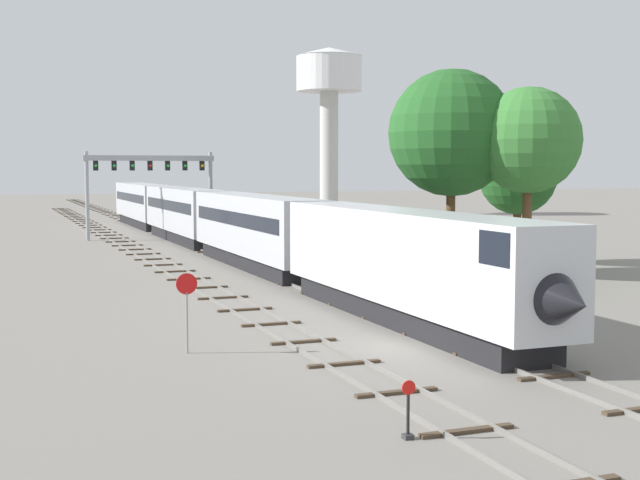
% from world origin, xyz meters
% --- Properties ---
extents(ground_plane, '(400.00, 400.00, 0.00)m').
position_xyz_m(ground_plane, '(0.00, 0.00, 0.00)').
color(ground_plane, gray).
extents(track_main, '(2.60, 200.00, 0.16)m').
position_xyz_m(track_main, '(2.00, 60.00, 0.07)').
color(track_main, slate).
rests_on(track_main, ground).
extents(track_near, '(2.60, 160.00, 0.16)m').
position_xyz_m(track_near, '(-3.50, 40.00, 0.07)').
color(track_near, slate).
rests_on(track_near, ground).
extents(passenger_train, '(3.04, 89.05, 4.80)m').
position_xyz_m(passenger_train, '(2.00, 38.20, 2.60)').
color(passenger_train, silver).
rests_on(passenger_train, ground).
extents(signal_gantry, '(12.10, 0.49, 8.11)m').
position_xyz_m(signal_gantry, '(-0.25, 52.96, 6.01)').
color(signal_gantry, '#999BA0').
rests_on(signal_gantry, ground).
extents(water_tower, '(9.33, 9.33, 23.45)m').
position_xyz_m(water_tower, '(30.88, 86.41, 18.24)').
color(water_tower, beige).
rests_on(water_tower, ground).
extents(switch_stand, '(0.36, 0.24, 1.46)m').
position_xyz_m(switch_stand, '(-5.10, -9.92, 0.52)').
color(switch_stand, black).
rests_on(switch_stand, ground).
extents(stop_sign, '(0.76, 0.08, 2.88)m').
position_xyz_m(stop_sign, '(-8.00, 1.74, 1.87)').
color(stop_sign, gray).
rests_on(stop_sign, ground).
extents(trackside_tree_left, '(6.28, 6.28, 11.38)m').
position_xyz_m(trackside_tree_left, '(15.39, 15.22, 8.20)').
color(trackside_tree_left, brown).
rests_on(trackside_tree_left, ground).
extents(trackside_tree_mid, '(5.36, 5.36, 8.76)m').
position_xyz_m(trackside_tree_mid, '(19.56, 22.47, 6.05)').
color(trackside_tree_mid, brown).
rests_on(trackside_tree_mid, ground).
extents(trackside_tree_right, '(7.72, 7.72, 12.58)m').
position_xyz_m(trackside_tree_right, '(11.94, 18.22, 8.70)').
color(trackside_tree_right, brown).
rests_on(trackside_tree_right, ground).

